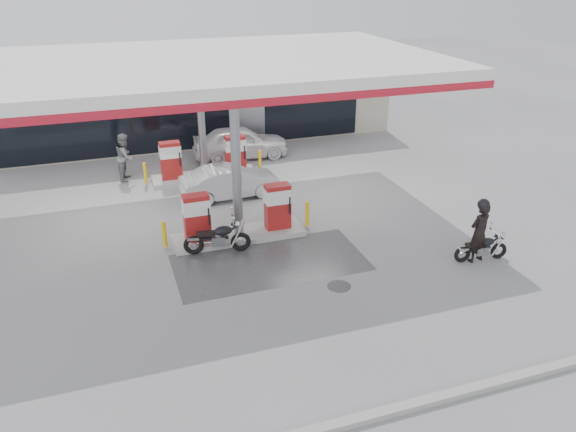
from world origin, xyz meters
name	(u,v)px	position (x,y,z in m)	size (l,w,h in m)	color
ground	(255,265)	(0.00, 0.00, 0.00)	(90.00, 90.00, 0.00)	gray
wet_patch	(270,262)	(0.50, 0.00, 0.00)	(6.00, 3.00, 0.00)	#4C4C4F
drain_cover	(339,286)	(2.00, -2.00, 0.00)	(0.70, 0.70, 0.01)	#38383A
kerb	(347,423)	(0.00, -7.00, 0.07)	(28.00, 0.25, 0.15)	gray
store_building	(174,94)	(0.01, 15.94, 2.01)	(22.00, 8.22, 4.00)	beige
canopy	(212,67)	(0.00, 5.00, 5.27)	(16.00, 10.02, 5.51)	silver
pump_island_near	(238,219)	(0.00, 2.00, 0.71)	(5.14, 1.30, 1.78)	#9E9E99
pump_island_far	(204,163)	(0.00, 8.00, 0.71)	(5.14, 1.30, 1.78)	#9E9E99
main_motorcycle	(482,249)	(6.90, -2.00, 0.41)	(1.79, 0.69, 0.92)	black
biker_main	(479,232)	(6.71, -1.98, 1.00)	(0.73, 0.48, 2.00)	black
parked_motorcycle	(218,239)	(-0.88, 1.20, 0.50)	(2.18, 0.88, 1.12)	black
sedan_white	(240,142)	(2.19, 10.20, 0.76)	(1.81, 4.49, 1.53)	white
attendant	(125,157)	(-3.18, 9.00, 1.02)	(0.99, 0.77, 2.03)	slate
hatchback_silver	(231,182)	(0.60, 5.60, 0.65)	(1.37, 3.94, 1.30)	#B1B5BA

